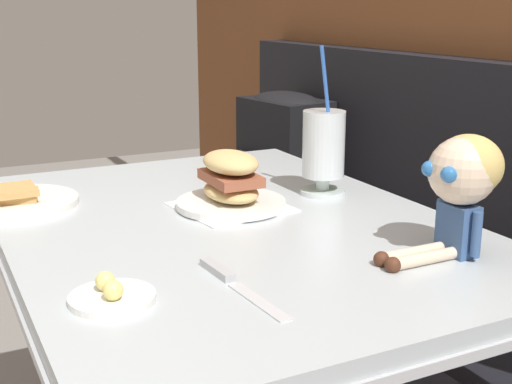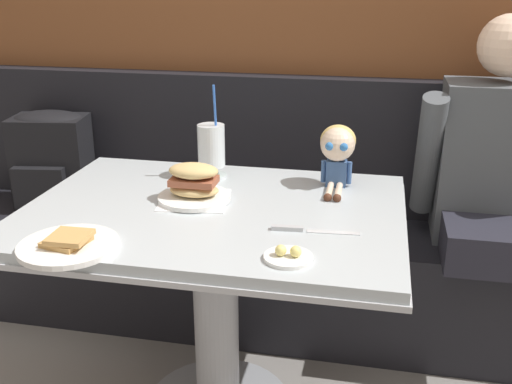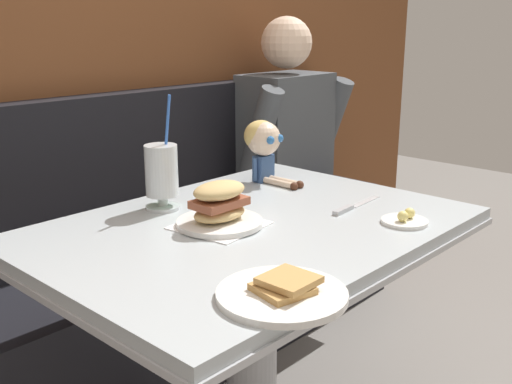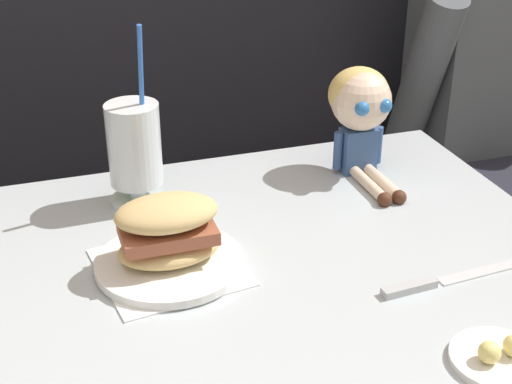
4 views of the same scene
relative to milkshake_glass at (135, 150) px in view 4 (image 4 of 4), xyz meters
The scene contains 8 objects.
booth_bench 0.64m from the milkshake_glass, 78.07° to the left, with size 2.60×0.48×1.00m.
diner_table 0.40m from the milkshake_glass, 73.56° to the right, with size 1.11×0.81×0.74m.
milkshake_glass is the anchor object (origin of this frame).
sandwich_plate 0.23m from the milkshake_glass, 88.27° to the right, with size 0.22×0.22×0.12m.
butter_saucer 0.66m from the milkshake_glass, 58.13° to the right, with size 0.12×0.12×0.04m.
butter_knife 0.53m from the milkshake_glass, 47.51° to the right, with size 0.24×0.04×0.01m.
seated_doll 0.41m from the milkshake_glass, ahead, with size 0.11×0.22×0.20m.
diner_patron 1.00m from the milkshake_glass, 18.55° to the left, with size 0.55×0.48×0.81m.
Camera 4 is at (-0.24, -0.69, 1.34)m, focal length 51.89 mm.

